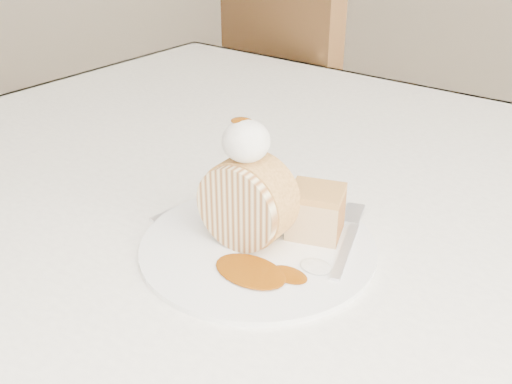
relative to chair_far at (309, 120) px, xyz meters
The scene contains 10 objects.
table 0.82m from the chair_far, 53.01° to the right, with size 1.40×0.90×0.75m.
chair_far is the anchor object (origin of this frame).
plate 0.96m from the chair_far, 61.25° to the right, with size 0.24×0.24×0.01m, color white.
roulade_slice 0.97m from the chair_far, 61.95° to the right, with size 0.09×0.09×0.05m, color beige.
cake_chunk 0.94m from the chair_far, 57.72° to the right, with size 0.05×0.05×0.04m, color tan.
whipped_cream 0.99m from the chair_far, 61.99° to the right, with size 0.05×0.05×0.04m, color white.
caramel_drizzle 0.99m from the chair_far, 62.26° to the right, with size 0.02×0.02×0.01m, color #723504.
caramel_pool 1.01m from the chair_far, 61.23° to the right, with size 0.07×0.05×0.00m, color #723504, non-canonical shape.
fork 0.97m from the chair_far, 55.90° to the right, with size 0.02×0.14×0.00m, color silver.
spoon 0.89m from the chair_far, 66.98° to the right, with size 0.02×0.15×0.00m, color silver.
Camera 1 is at (0.26, -0.37, 1.07)m, focal length 40.00 mm.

